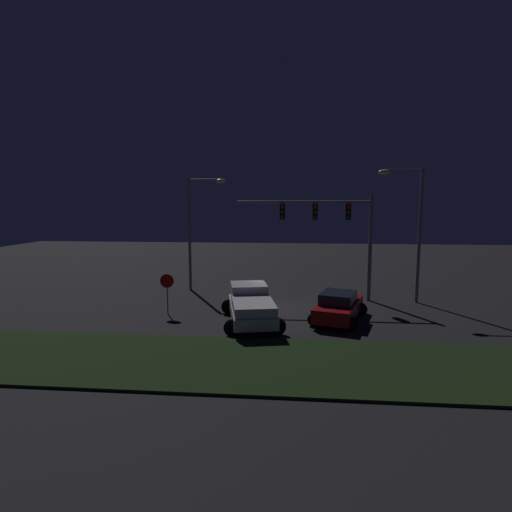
{
  "coord_description": "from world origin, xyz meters",
  "views": [
    {
      "loc": [
        1.05,
        -22.86,
        5.95
      ],
      "look_at": [
        -1.15,
        0.96,
        2.92
      ],
      "focal_mm": 28.64,
      "sensor_mm": 36.0,
      "label": 1
    }
  ],
  "objects_px": {
    "pickup_truck": "(251,303)",
    "stop_sign": "(167,286)",
    "street_lamp_left": "(197,219)",
    "street_lamp_right": "(411,218)",
    "car_sedan": "(339,306)",
    "traffic_signal_gantry": "(330,222)"
  },
  "relations": [
    {
      "from": "pickup_truck",
      "to": "stop_sign",
      "type": "relative_size",
      "value": 2.55
    },
    {
      "from": "pickup_truck",
      "to": "car_sedan",
      "type": "xyz_separation_m",
      "value": [
        4.48,
        0.77,
        -0.26
      ]
    },
    {
      "from": "street_lamp_right",
      "to": "stop_sign",
      "type": "bearing_deg",
      "value": -163.6
    },
    {
      "from": "street_lamp_right",
      "to": "pickup_truck",
      "type": "bearing_deg",
      "value": -150.5
    },
    {
      "from": "street_lamp_left",
      "to": "stop_sign",
      "type": "bearing_deg",
      "value": -91.62
    },
    {
      "from": "pickup_truck",
      "to": "street_lamp_right",
      "type": "distance_m",
      "value": 11.25
    },
    {
      "from": "traffic_signal_gantry",
      "to": "street_lamp_left",
      "type": "xyz_separation_m",
      "value": [
        -8.86,
        2.15,
        0.03
      ]
    },
    {
      "from": "car_sedan",
      "to": "stop_sign",
      "type": "bearing_deg",
      "value": 105.47
    },
    {
      "from": "traffic_signal_gantry",
      "to": "street_lamp_right",
      "type": "relative_size",
      "value": 1.03
    },
    {
      "from": "street_lamp_right",
      "to": "traffic_signal_gantry",
      "type": "bearing_deg",
      "value": 177.23
    },
    {
      "from": "stop_sign",
      "to": "pickup_truck",
      "type": "bearing_deg",
      "value": -13.31
    },
    {
      "from": "traffic_signal_gantry",
      "to": "street_lamp_left",
      "type": "height_order",
      "value": "street_lamp_left"
    },
    {
      "from": "traffic_signal_gantry",
      "to": "street_lamp_left",
      "type": "distance_m",
      "value": 9.11
    },
    {
      "from": "car_sedan",
      "to": "stop_sign",
      "type": "relative_size",
      "value": 2.12
    },
    {
      "from": "traffic_signal_gantry",
      "to": "stop_sign",
      "type": "distance_m",
      "value": 10.54
    },
    {
      "from": "traffic_signal_gantry",
      "to": "street_lamp_left",
      "type": "relative_size",
      "value": 1.07
    },
    {
      "from": "traffic_signal_gantry",
      "to": "pickup_truck",
      "type": "bearing_deg",
      "value": -129.1
    },
    {
      "from": "car_sedan",
      "to": "stop_sign",
      "type": "distance_m",
      "value": 9.19
    },
    {
      "from": "car_sedan",
      "to": "street_lamp_right",
      "type": "height_order",
      "value": "street_lamp_right"
    },
    {
      "from": "pickup_truck",
      "to": "street_lamp_right",
      "type": "relative_size",
      "value": 0.7
    },
    {
      "from": "car_sedan",
      "to": "street_lamp_right",
      "type": "distance_m",
      "value": 7.74
    },
    {
      "from": "street_lamp_left",
      "to": "street_lamp_right",
      "type": "relative_size",
      "value": 0.96
    }
  ]
}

